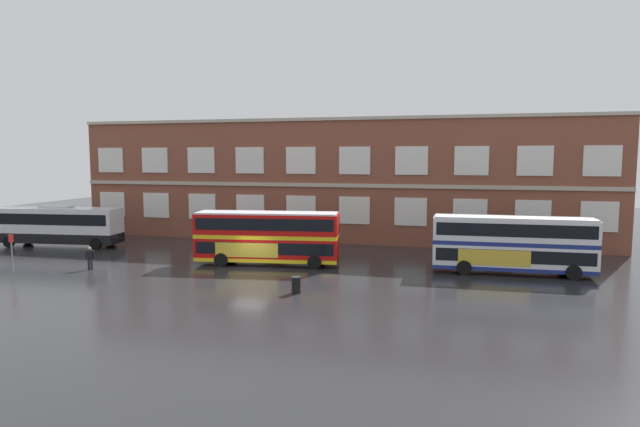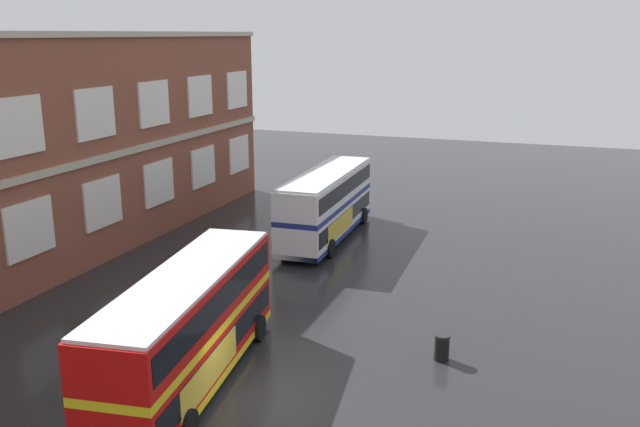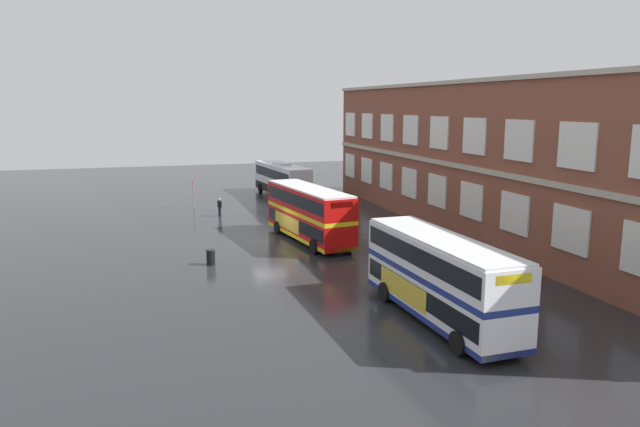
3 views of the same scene
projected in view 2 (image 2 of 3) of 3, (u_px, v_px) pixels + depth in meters
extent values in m
plane|color=#232326|center=(211.00, 392.00, 23.20)|extent=(120.00, 120.00, 0.00)
cube|color=silver|center=(30.00, 229.00, 30.84)|extent=(2.95, 0.12, 2.58)
cube|color=silver|center=(103.00, 203.00, 35.61)|extent=(2.95, 0.12, 2.58)
cube|color=silver|center=(159.00, 183.00, 40.38)|extent=(2.95, 0.12, 2.58)
cube|color=silver|center=(203.00, 167.00, 45.16)|extent=(2.95, 0.12, 2.58)
cube|color=silver|center=(239.00, 154.00, 49.93)|extent=(2.95, 0.12, 2.58)
cube|color=silver|center=(18.00, 126.00, 29.63)|extent=(2.95, 0.12, 2.58)
cube|color=silver|center=(95.00, 113.00, 34.40)|extent=(2.95, 0.12, 2.58)
cube|color=silver|center=(154.00, 104.00, 39.18)|extent=(2.95, 0.12, 2.58)
cube|color=silver|center=(200.00, 96.00, 43.95)|extent=(2.95, 0.12, 2.58)
cube|color=silver|center=(237.00, 90.00, 48.72)|extent=(2.95, 0.12, 2.58)
cube|color=red|center=(190.00, 351.00, 23.49)|extent=(11.25, 4.04, 1.75)
cube|color=black|center=(189.00, 346.00, 23.43)|extent=(10.82, 4.02, 0.90)
cube|color=yellow|center=(188.00, 324.00, 23.22)|extent=(11.25, 4.04, 0.30)
cube|color=red|center=(187.00, 299.00, 22.99)|extent=(11.25, 4.04, 1.55)
cube|color=black|center=(187.00, 297.00, 22.97)|extent=(10.82, 4.02, 0.90)
cube|color=yellow|center=(191.00, 371.00, 23.68)|extent=(11.25, 4.06, 0.28)
cube|color=silver|center=(186.00, 276.00, 22.77)|extent=(11.01, 3.91, 0.12)
cube|color=gold|center=(211.00, 371.00, 21.95)|extent=(4.80, 0.70, 1.10)
cube|color=yellow|center=(239.00, 241.00, 28.04)|extent=(0.29, 1.65, 0.40)
cylinder|color=black|center=(258.00, 328.00, 27.04)|extent=(1.07, 0.46, 1.04)
cylinder|color=black|center=(199.00, 322.00, 27.57)|extent=(1.07, 0.46, 1.04)
cylinder|color=black|center=(187.00, 426.00, 20.29)|extent=(1.07, 0.46, 1.04)
cylinder|color=black|center=(110.00, 416.00, 20.82)|extent=(1.07, 0.46, 1.04)
cube|color=silver|center=(326.00, 219.00, 40.26)|extent=(11.08, 2.92, 1.75)
cube|color=black|center=(326.00, 215.00, 40.21)|extent=(10.64, 2.94, 0.90)
cube|color=navy|center=(326.00, 202.00, 40.00)|extent=(11.08, 2.92, 0.30)
cube|color=silver|center=(326.00, 187.00, 39.76)|extent=(11.08, 2.92, 1.55)
cube|color=black|center=(326.00, 186.00, 39.74)|extent=(10.64, 2.94, 0.90)
cube|color=navy|center=(326.00, 231.00, 40.45)|extent=(11.08, 2.94, 0.28)
cube|color=silver|center=(326.00, 173.00, 39.55)|extent=(10.86, 2.81, 0.12)
cube|color=gold|center=(341.00, 225.00, 38.64)|extent=(4.84, 0.19, 1.10)
cube|color=yellow|center=(352.00, 163.00, 44.67)|extent=(0.12, 1.66, 0.40)
cylinder|color=black|center=(363.00, 216.00, 43.59)|extent=(1.05, 0.35, 1.04)
cylinder|color=black|center=(326.00, 213.00, 44.36)|extent=(1.05, 0.35, 1.04)
cylinder|color=black|center=(330.00, 248.00, 37.03)|extent=(1.05, 0.35, 1.04)
cylinder|color=black|center=(287.00, 244.00, 37.80)|extent=(1.05, 0.35, 1.04)
cylinder|color=black|center=(442.00, 348.00, 25.41)|extent=(0.56, 0.56, 0.95)
cylinder|color=black|center=(442.00, 336.00, 25.27)|extent=(0.60, 0.60, 0.08)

